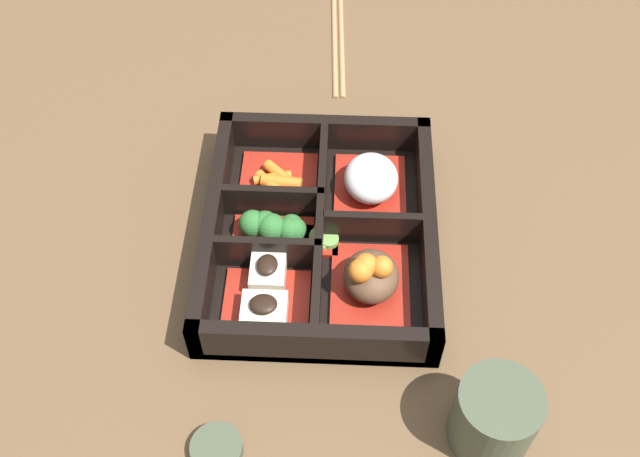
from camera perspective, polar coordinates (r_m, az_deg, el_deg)
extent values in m
plane|color=brown|center=(0.78, 0.00, -1.12)|extent=(3.00, 3.00, 0.00)
cube|color=black|center=(0.78, 0.00, -0.90)|extent=(0.28, 0.23, 0.01)
cube|color=black|center=(0.77, -8.11, 0.26)|extent=(0.28, 0.01, 0.05)
cube|color=black|center=(0.77, 8.17, -0.26)|extent=(0.28, 0.01, 0.05)
cube|color=black|center=(0.85, 0.37, 7.13)|extent=(0.01, 0.23, 0.05)
cube|color=black|center=(0.69, -0.46, -8.79)|extent=(0.01, 0.23, 0.05)
cube|color=black|center=(0.76, 0.24, -0.01)|extent=(0.25, 0.01, 0.05)
cube|color=black|center=(0.78, -3.53, 1.86)|extent=(0.01, 0.10, 0.05)
cube|color=black|center=(0.74, -3.92, -2.05)|extent=(0.01, 0.10, 0.05)
cube|color=black|center=(0.76, 3.95, -0.13)|extent=(0.01, 0.10, 0.05)
cube|color=maroon|center=(0.81, 3.83, 2.81)|extent=(0.10, 0.08, 0.01)
ellipsoid|color=silver|center=(0.79, 3.91, 3.84)|extent=(0.06, 0.06, 0.04)
cube|color=maroon|center=(0.74, 3.83, -4.54)|extent=(0.10, 0.08, 0.01)
ellipsoid|color=brown|center=(0.72, 3.92, -3.65)|extent=(0.06, 0.05, 0.04)
sphere|color=orange|center=(0.70, 3.50, -2.82)|extent=(0.02, 0.02, 0.02)
sphere|color=orange|center=(0.70, 4.72, -2.94)|extent=(0.02, 0.02, 0.02)
sphere|color=orange|center=(0.69, 3.09, -3.23)|extent=(0.02, 0.02, 0.02)
cube|color=maroon|center=(0.82, -3.16, 3.83)|extent=(0.07, 0.08, 0.01)
cylinder|color=orange|center=(0.80, -3.80, 3.31)|extent=(0.04, 0.04, 0.01)
cylinder|color=orange|center=(0.80, -2.94, 3.55)|extent=(0.02, 0.04, 0.01)
cylinder|color=orange|center=(0.81, -3.14, 4.19)|extent=(0.04, 0.04, 0.01)
cylinder|color=orange|center=(0.81, -3.65, 3.90)|extent=(0.02, 0.04, 0.01)
cube|color=maroon|center=(0.77, -3.60, -0.61)|extent=(0.05, 0.08, 0.01)
sphere|color=#2D6B2D|center=(0.76, -3.72, 0.05)|extent=(0.03, 0.03, 0.03)
sphere|color=#2D6B2D|center=(0.76, -2.18, 0.36)|extent=(0.02, 0.02, 0.02)
sphere|color=#2D6B2D|center=(0.75, -2.34, -0.13)|extent=(0.03, 0.03, 0.03)
sphere|color=#2D6B2D|center=(0.76, -5.16, 0.40)|extent=(0.03, 0.03, 0.03)
sphere|color=#2D6B2D|center=(0.76, -4.23, 0.31)|extent=(0.03, 0.03, 0.03)
sphere|color=#2D6B2D|center=(0.76, -2.01, -0.11)|extent=(0.03, 0.03, 0.03)
cube|color=maroon|center=(0.73, -4.07, -5.44)|extent=(0.07, 0.08, 0.01)
cube|color=beige|center=(0.73, -3.98, -3.41)|extent=(0.04, 0.03, 0.02)
ellipsoid|color=black|center=(0.72, -4.05, -2.77)|extent=(0.02, 0.02, 0.01)
cube|color=beige|center=(0.71, -4.27, -6.33)|extent=(0.04, 0.04, 0.02)
ellipsoid|color=black|center=(0.70, -4.33, -5.76)|extent=(0.02, 0.03, 0.01)
cube|color=maroon|center=(0.77, 0.22, -0.98)|extent=(0.04, 0.04, 0.01)
cylinder|color=#75A84C|center=(0.76, 0.03, -0.67)|extent=(0.02, 0.02, 0.01)
cylinder|color=#75A84C|center=(0.76, 0.09, -1.02)|extent=(0.02, 0.02, 0.00)
cylinder|color=#75A84C|center=(0.76, 0.33, -0.78)|extent=(0.02, 0.02, 0.01)
cylinder|color=#75A84C|center=(0.76, 0.70, -0.87)|extent=(0.02, 0.02, 0.01)
cylinder|color=#424C38|center=(0.66, 13.15, -13.81)|extent=(0.07, 0.07, 0.07)
cylinder|color=#597A38|center=(0.63, 13.70, -12.60)|extent=(0.06, 0.06, 0.01)
cylinder|color=#A87F51|center=(1.01, 1.64, 14.33)|extent=(0.22, 0.02, 0.01)
cylinder|color=#A87F51|center=(1.01, 1.11, 14.33)|extent=(0.22, 0.02, 0.01)
cylinder|color=#424C38|center=(0.67, -7.89, -16.29)|extent=(0.05, 0.05, 0.01)
cylinder|color=black|center=(0.67, -7.93, -16.16)|extent=(0.03, 0.03, 0.00)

